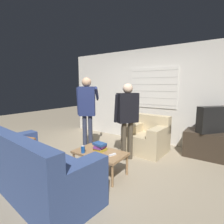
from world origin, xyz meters
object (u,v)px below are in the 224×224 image
at_px(tv, 213,119).
at_px(armchair_beige, 147,137).
at_px(book_stack, 100,147).
at_px(coffee_table, 100,154).
at_px(soda_can, 83,149).
at_px(spare_remote, 113,155).
at_px(person_right_standing, 127,112).
at_px(person_left_standing, 87,106).
at_px(couch_blue, 34,169).

bearing_deg(tv, armchair_beige, -31.06).
bearing_deg(book_stack, tv, 49.13).
distance_m(coffee_table, soda_can, 0.31).
xyz_separation_m(armchair_beige, spare_remote, (0.01, -1.47, 0.07)).
bearing_deg(armchair_beige, coffee_table, 83.57).
bearing_deg(person_right_standing, book_stack, -154.67).
relative_size(soda_can, spare_remote, 0.93).
height_order(tv, spare_remote, tv).
xyz_separation_m(armchair_beige, tv, (1.28, 0.42, 0.51)).
bearing_deg(person_left_standing, person_right_standing, -25.04).
xyz_separation_m(coffee_table, book_stack, (-0.04, 0.05, 0.11)).
bearing_deg(couch_blue, coffee_table, 70.16).
height_order(person_left_standing, spare_remote, person_left_standing).
bearing_deg(soda_can, spare_remote, 21.80).
bearing_deg(spare_remote, couch_blue, -109.67).
distance_m(coffee_table, person_right_standing, 1.05).
relative_size(couch_blue, person_right_standing, 1.33).
bearing_deg(spare_remote, person_left_standing, 168.10).
distance_m(soda_can, spare_remote, 0.53).
distance_m(person_left_standing, book_stack, 1.19).
distance_m(armchair_beige, book_stack, 1.45).
xyz_separation_m(couch_blue, coffee_table, (0.46, 0.96, 0.02)).
xyz_separation_m(couch_blue, soda_can, (0.25, 0.76, 0.12)).
distance_m(tv, soda_can, 2.76).
relative_size(tv, person_left_standing, 0.37).
height_order(tv, soda_can, tv).
xyz_separation_m(couch_blue, person_left_standing, (-0.41, 1.61, 0.75)).
bearing_deg(armchair_beige, person_left_standing, 39.77).
height_order(couch_blue, spare_remote, couch_blue).
height_order(couch_blue, tv, tv).
distance_m(armchair_beige, spare_remote, 1.48).
relative_size(tv, person_right_standing, 0.41).
bearing_deg(coffee_table, person_right_standing, 84.14).
height_order(person_left_standing, person_right_standing, person_left_standing).
bearing_deg(tv, spare_remote, 6.95).
xyz_separation_m(coffee_table, spare_remote, (0.27, -0.00, 0.05)).
bearing_deg(book_stack, coffee_table, -51.10).
bearing_deg(couch_blue, book_stack, 73.42).
height_order(couch_blue, book_stack, couch_blue).
distance_m(couch_blue, book_stack, 1.11).
relative_size(coffee_table, book_stack, 3.75).
height_order(tv, book_stack, tv).
distance_m(armchair_beige, person_left_standing, 1.59).
relative_size(person_right_standing, soda_can, 12.68).
bearing_deg(person_left_standing, coffee_table, -71.68).
height_order(armchair_beige, person_right_standing, person_right_standing).
relative_size(armchair_beige, book_stack, 3.77).
xyz_separation_m(tv, spare_remote, (-1.27, -1.89, -0.43)).
relative_size(person_left_standing, spare_remote, 12.75).
xyz_separation_m(person_right_standing, book_stack, (-0.13, -0.76, -0.54)).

